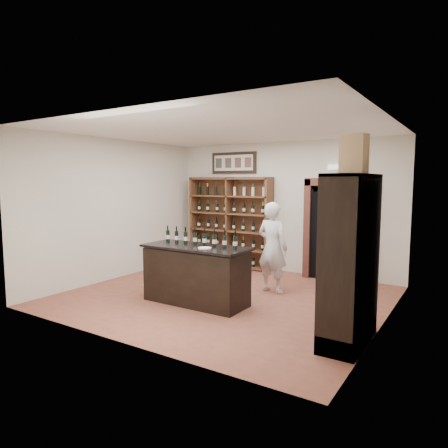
{
  "coord_description": "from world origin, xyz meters",
  "views": [
    {
      "loc": [
        3.84,
        -6.02,
        2.11
      ],
      "look_at": [
        -0.2,
        0.3,
        1.3
      ],
      "focal_mm": 32.0,
      "sensor_mm": 36.0,
      "label": 1
    }
  ],
  "objects": [
    {
      "name": "wall_back",
      "position": [
        0.0,
        2.5,
        1.5
      ],
      "size": [
        5.5,
        0.04,
        3.0
      ],
      "primitive_type": "cube",
      "color": "beige",
      "rests_on": "ground"
    },
    {
      "name": "shopkeeper",
      "position": [
        0.6,
        0.75,
        0.86
      ],
      "size": [
        0.68,
        0.5,
        1.72
      ],
      "primitive_type": "imported",
      "rotation": [
        0.0,
        0.0,
        3.0
      ],
      "color": "silver",
      "rests_on": "ground"
    },
    {
      "name": "tasting_counter",
      "position": [
        -0.2,
        -0.6,
        0.49
      ],
      "size": [
        1.88,
        0.78,
        1.0
      ],
      "color": "black",
      "rests_on": "ground"
    },
    {
      "name": "plate",
      "position": [
        0.08,
        -0.73,
        1.01
      ],
      "size": [
        0.22,
        0.22,
        0.02
      ],
      "primitive_type": "cylinder",
      "color": "beige",
      "rests_on": "tasting_counter"
    },
    {
      "name": "emergency_light",
      "position": [
        1.25,
        2.42,
        2.4
      ],
      "size": [
        0.3,
        0.1,
        0.1
      ],
      "primitive_type": "cube",
      "color": "white",
      "rests_on": "wall_back"
    },
    {
      "name": "side_cabinet",
      "position": [
        2.52,
        -0.9,
        0.75
      ],
      "size": [
        0.48,
        1.2,
        2.2
      ],
      "color": "black",
      "rests_on": "ground"
    },
    {
      "name": "arched_doorway",
      "position": [
        1.25,
        2.33,
        1.14
      ],
      "size": [
        1.17,
        0.35,
        2.17
      ],
      "color": "black",
      "rests_on": "ground"
    },
    {
      "name": "wall_right",
      "position": [
        2.75,
        0.0,
        1.5
      ],
      "size": [
        0.04,
        5.0,
        3.0
      ],
      "primitive_type": "cube",
      "color": "beige",
      "rests_on": "ground"
    },
    {
      "name": "floor",
      "position": [
        0.0,
        0.0,
        0.0
      ],
      "size": [
        5.5,
        5.5,
        0.0
      ],
      "primitive_type": "plane",
      "color": "#964B3C",
      "rests_on": "ground"
    },
    {
      "name": "counter_bottle_0",
      "position": [
        -0.92,
        -0.48,
        1.11
      ],
      "size": [
        0.07,
        0.07,
        0.3
      ],
      "color": "black",
      "rests_on": "tasting_counter"
    },
    {
      "name": "wine_crate",
      "position": [
        2.48,
        -0.84,
        2.45
      ],
      "size": [
        0.38,
        0.25,
        0.49
      ],
      "primitive_type": "cube",
      "rotation": [
        0.0,
        0.0,
        -0.34
      ],
      "color": "tan",
      "rests_on": "side_cabinet"
    },
    {
      "name": "counter_bottle_7",
      "position": [
        0.52,
        -0.48,
        1.11
      ],
      "size": [
        0.07,
        0.07,
        0.3
      ],
      "color": "black",
      "rests_on": "tasting_counter"
    },
    {
      "name": "wine_shelf",
      "position": [
        -1.3,
        2.33,
        1.1
      ],
      "size": [
        2.2,
        0.38,
        2.2
      ],
      "color": "brown",
      "rests_on": "ground"
    },
    {
      "name": "counter_bottle_3",
      "position": [
        -0.3,
        -0.48,
        1.11
      ],
      "size": [
        0.07,
        0.07,
        0.3
      ],
      "color": "black",
      "rests_on": "tasting_counter"
    },
    {
      "name": "counter_bottle_2",
      "position": [
        -0.51,
        -0.48,
        1.11
      ],
      "size": [
        0.07,
        0.07,
        0.3
      ],
      "color": "black",
      "rests_on": "tasting_counter"
    },
    {
      "name": "counter_bottle_6",
      "position": [
        0.31,
        -0.48,
        1.11
      ],
      "size": [
        0.07,
        0.07,
        0.3
      ],
      "color": "black",
      "rests_on": "tasting_counter"
    },
    {
      "name": "ceiling",
      "position": [
        0.0,
        0.0,
        3.0
      ],
      "size": [
        5.5,
        5.5,
        0.0
      ],
      "primitive_type": "plane",
      "rotation": [
        3.14,
        0.0,
        0.0
      ],
      "color": "white",
      "rests_on": "wall_back"
    },
    {
      "name": "wall_left",
      "position": [
        -2.75,
        0.0,
        1.5
      ],
      "size": [
        0.04,
        5.0,
        3.0
      ],
      "primitive_type": "cube",
      "color": "beige",
      "rests_on": "ground"
    },
    {
      "name": "counter_bottle_1",
      "position": [
        -0.71,
        -0.48,
        1.11
      ],
      "size": [
        0.07,
        0.07,
        0.3
      ],
      "color": "black",
      "rests_on": "tasting_counter"
    },
    {
      "name": "counter_bottle_4",
      "position": [
        -0.1,
        -0.48,
        1.11
      ],
      "size": [
        0.07,
        0.07,
        0.3
      ],
      "color": "black",
      "rests_on": "tasting_counter"
    },
    {
      "name": "framed_picture",
      "position": [
        -1.3,
        2.47,
        2.55
      ],
      "size": [
        1.25,
        0.04,
        0.52
      ],
      "primitive_type": "cube",
      "color": "black",
      "rests_on": "wall_back"
    },
    {
      "name": "counter_bottle_5",
      "position": [
        0.11,
        -0.48,
        1.11
      ],
      "size": [
        0.07,
        0.07,
        0.3
      ],
      "color": "black",
      "rests_on": "tasting_counter"
    }
  ]
}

